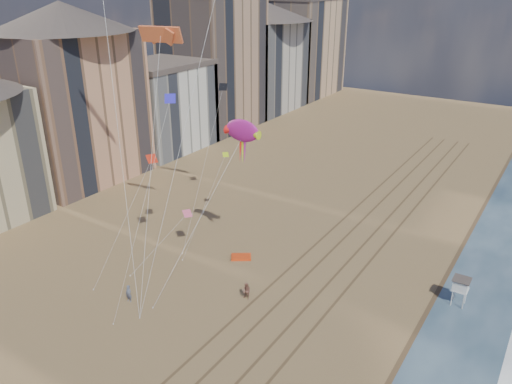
# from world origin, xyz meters

# --- Properties ---
(wet_sand) EXTENTS (260.00, 260.00, 0.00)m
(wet_sand) POSITION_xyz_m (19.00, 40.00, 0.00)
(wet_sand) COLOR #42301E
(wet_sand) RESTS_ON ground
(tracks) EXTENTS (7.68, 120.00, 0.01)m
(tracks) POSITION_xyz_m (2.55, 30.00, 0.01)
(tracks) COLOR brown
(tracks) RESTS_ON ground
(buildings) EXTENTS (34.72, 131.35, 29.00)m
(buildings) POSITION_xyz_m (-45.73, 65.59, 13.55)
(buildings) COLOR #C6B284
(buildings) RESTS_ON ground
(lifeguard_stand) EXTENTS (1.73, 1.73, 3.12)m
(lifeguard_stand) POSITION_xyz_m (17.06, 31.01, 2.40)
(lifeguard_stand) COLOR silver
(lifeguard_stand) RESTS_ON ground
(grounded_kite) EXTENTS (2.83, 2.61, 0.27)m
(grounded_kite) POSITION_xyz_m (-7.33, 26.41, 0.14)
(grounded_kite) COLOR red
(grounded_kite) RESTS_ON ground
(show_kite) EXTENTS (4.32, 6.75, 20.13)m
(show_kite) POSITION_xyz_m (-6.38, 25.57, 16.41)
(show_kite) COLOR #9F187B
(show_kite) RESTS_ON ground
(kite_flyer_a) EXTENTS (0.76, 0.55, 1.93)m
(kite_flyer_a) POSITION_xyz_m (-12.21, 12.65, 0.97)
(kite_flyer_a) COLOR #53596B
(kite_flyer_a) RESTS_ON ground
(kite_flyer_b) EXTENTS (1.01, 0.83, 1.93)m
(kite_flyer_b) POSITION_xyz_m (-2.03, 19.75, 0.97)
(kite_flyer_b) COLOR brown
(kite_flyer_b) RESTS_ON ground
(small_kites) EXTENTS (6.49, 16.46, 16.16)m
(small_kites) POSITION_xyz_m (-13.87, 25.50, 13.96)
(small_kites) COLOR #BCDD17
(small_kites) RESTS_ON ground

